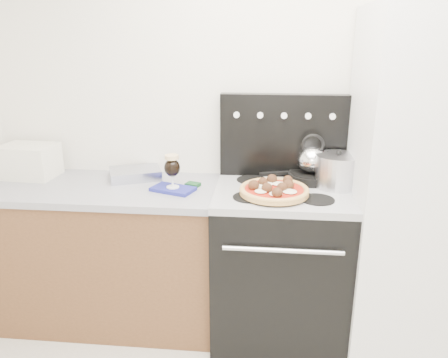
# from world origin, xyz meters

# --- Properties ---
(room_shell) EXTENTS (3.52, 3.01, 2.52)m
(room_shell) POSITION_xyz_m (0.00, 0.29, 1.25)
(room_shell) COLOR beige
(room_shell) RESTS_ON ground
(base_cabinet) EXTENTS (1.45, 0.60, 0.86)m
(base_cabinet) POSITION_xyz_m (-1.02, 1.20, 0.43)
(base_cabinet) COLOR brown
(base_cabinet) RESTS_ON ground
(countertop) EXTENTS (1.48, 0.63, 0.04)m
(countertop) POSITION_xyz_m (-1.02, 1.20, 0.88)
(countertop) COLOR #92939E
(countertop) RESTS_ON base_cabinet
(stove_body) EXTENTS (0.76, 0.65, 0.88)m
(stove_body) POSITION_xyz_m (0.08, 1.18, 0.44)
(stove_body) COLOR black
(stove_body) RESTS_ON ground
(cooktop) EXTENTS (0.76, 0.65, 0.04)m
(cooktop) POSITION_xyz_m (0.08, 1.18, 0.90)
(cooktop) COLOR #ADADB2
(cooktop) RESTS_ON stove_body
(backguard) EXTENTS (0.76, 0.08, 0.50)m
(backguard) POSITION_xyz_m (0.08, 1.45, 1.17)
(backguard) COLOR black
(backguard) RESTS_ON cooktop
(fridge) EXTENTS (0.64, 0.68, 1.90)m
(fridge) POSITION_xyz_m (0.78, 1.15, 0.95)
(fridge) COLOR silver
(fridge) RESTS_ON ground
(toaster_oven) EXTENTS (0.34, 0.26, 0.20)m
(toaster_oven) POSITION_xyz_m (-1.49, 1.32, 1.00)
(toaster_oven) COLOR silver
(toaster_oven) RESTS_ON countertop
(foil_sheet) EXTENTS (0.37, 0.32, 0.06)m
(foil_sheet) POSITION_xyz_m (-0.83, 1.35, 0.93)
(foil_sheet) COLOR silver
(foil_sheet) RESTS_ON countertop
(oven_mitt) EXTENTS (0.27, 0.21, 0.02)m
(oven_mitt) POSITION_xyz_m (-0.54, 1.15, 0.91)
(oven_mitt) COLOR navy
(oven_mitt) RESTS_ON countertop
(beer_glass) EXTENTS (0.11, 0.11, 0.20)m
(beer_glass) POSITION_xyz_m (-0.54, 1.15, 1.02)
(beer_glass) COLOR black
(beer_glass) RESTS_ON oven_mitt
(pizza_pan) EXTENTS (0.36, 0.36, 0.01)m
(pizza_pan) POSITION_xyz_m (0.03, 1.07, 0.93)
(pizza_pan) COLOR black
(pizza_pan) RESTS_ON cooktop
(pizza) EXTENTS (0.46, 0.46, 0.05)m
(pizza) POSITION_xyz_m (0.03, 1.07, 0.96)
(pizza) COLOR #F0B679
(pizza) RESTS_ON pizza_pan
(skillet) EXTENTS (0.35, 0.35, 0.05)m
(skillet) POSITION_xyz_m (0.25, 1.35, 0.94)
(skillet) COLOR black
(skillet) RESTS_ON cooktop
(tea_kettle) EXTENTS (0.19, 0.19, 0.20)m
(tea_kettle) POSITION_xyz_m (0.25, 1.35, 1.07)
(tea_kettle) COLOR #B2B4C5
(tea_kettle) RESTS_ON skillet
(stock_pot) EXTENTS (0.27, 0.27, 0.18)m
(stock_pot) POSITION_xyz_m (0.39, 1.26, 1.01)
(stock_pot) COLOR silver
(stock_pot) RESTS_ON cooktop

